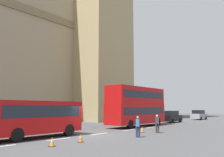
{
  "coord_description": "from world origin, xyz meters",
  "views": [
    {
      "loc": [
        -15.26,
        -14.97,
        2.42
      ],
      "look_at": [
        9.57,
        5.15,
        6.2
      ],
      "focal_mm": 38.89,
      "sensor_mm": 36.0,
      "label": 1
    }
  ],
  "objects_px": {
    "pedestrian_near_cones": "(138,126)",
    "pedestrian_by_kerb": "(157,123)",
    "sedan_trailing": "(199,115)",
    "double_decker_bus": "(137,105)",
    "traffic_cone_west": "(52,142)",
    "traffic_cone_middle": "(81,138)",
    "traffic_cone_east": "(142,129)",
    "sedan_lead": "(171,117)"
  },
  "relations": [
    {
      "from": "sedan_trailing",
      "to": "traffic_cone_east",
      "type": "bearing_deg",
      "value": -171.29
    },
    {
      "from": "double_decker_bus",
      "to": "pedestrian_near_cones",
      "type": "height_order",
      "value": "double_decker_bus"
    },
    {
      "from": "sedan_trailing",
      "to": "pedestrian_near_cones",
      "type": "relative_size",
      "value": 2.6
    },
    {
      "from": "sedan_trailing",
      "to": "pedestrian_by_kerb",
      "type": "height_order",
      "value": "sedan_trailing"
    },
    {
      "from": "pedestrian_near_cones",
      "to": "pedestrian_by_kerb",
      "type": "distance_m",
      "value": 4.03
    },
    {
      "from": "double_decker_bus",
      "to": "traffic_cone_middle",
      "type": "bearing_deg",
      "value": -162.29
    },
    {
      "from": "double_decker_bus",
      "to": "traffic_cone_east",
      "type": "bearing_deg",
      "value": -143.1
    },
    {
      "from": "sedan_lead",
      "to": "traffic_cone_east",
      "type": "height_order",
      "value": "sedan_lead"
    },
    {
      "from": "double_decker_bus",
      "to": "traffic_cone_west",
      "type": "height_order",
      "value": "double_decker_bus"
    },
    {
      "from": "traffic_cone_middle",
      "to": "traffic_cone_east",
      "type": "bearing_deg",
      "value": 1.19
    },
    {
      "from": "traffic_cone_west",
      "to": "pedestrian_near_cones",
      "type": "xyz_separation_m",
      "value": [
        7.14,
        -1.67,
        0.63
      ]
    },
    {
      "from": "traffic_cone_west",
      "to": "pedestrian_near_cones",
      "type": "bearing_deg",
      "value": -13.13
    },
    {
      "from": "traffic_cone_east",
      "to": "pedestrian_near_cones",
      "type": "bearing_deg",
      "value": -153.02
    },
    {
      "from": "pedestrian_near_cones",
      "to": "pedestrian_by_kerb",
      "type": "bearing_deg",
      "value": 6.12
    },
    {
      "from": "sedan_trailing",
      "to": "traffic_cone_west",
      "type": "xyz_separation_m",
      "value": [
        -38.12,
        -4.33,
        -0.63
      ]
    },
    {
      "from": "traffic_cone_middle",
      "to": "pedestrian_near_cones",
      "type": "height_order",
      "value": "pedestrian_near_cones"
    },
    {
      "from": "traffic_cone_west",
      "to": "traffic_cone_middle",
      "type": "height_order",
      "value": "same"
    },
    {
      "from": "traffic_cone_middle",
      "to": "traffic_cone_west",
      "type": "bearing_deg",
      "value": 178.9
    },
    {
      "from": "traffic_cone_middle",
      "to": "pedestrian_by_kerb",
      "type": "height_order",
      "value": "pedestrian_by_kerb"
    },
    {
      "from": "traffic_cone_middle",
      "to": "double_decker_bus",
      "type": "bearing_deg",
      "value": 17.71
    },
    {
      "from": "traffic_cone_middle",
      "to": "pedestrian_near_cones",
      "type": "relative_size",
      "value": 0.34
    },
    {
      "from": "double_decker_bus",
      "to": "traffic_cone_west",
      "type": "relative_size",
      "value": 17.3
    },
    {
      "from": "pedestrian_near_cones",
      "to": "traffic_cone_east",
      "type": "bearing_deg",
      "value": 26.98
    },
    {
      "from": "double_decker_bus",
      "to": "sedan_lead",
      "type": "height_order",
      "value": "double_decker_bus"
    },
    {
      "from": "pedestrian_by_kerb",
      "to": "sedan_trailing",
      "type": "bearing_deg",
      "value": 11.67
    },
    {
      "from": "traffic_cone_east",
      "to": "traffic_cone_middle",
      "type": "bearing_deg",
      "value": -178.81
    },
    {
      "from": "traffic_cone_middle",
      "to": "pedestrian_near_cones",
      "type": "distance_m",
      "value": 5.07
    },
    {
      "from": "traffic_cone_west",
      "to": "traffic_cone_east",
      "type": "bearing_deg",
      "value": 0.68
    },
    {
      "from": "double_decker_bus",
      "to": "sedan_lead",
      "type": "xyz_separation_m",
      "value": [
        9.91,
        0.09,
        -1.8
      ]
    },
    {
      "from": "traffic_cone_west",
      "to": "pedestrian_by_kerb",
      "type": "bearing_deg",
      "value": -6.33
    },
    {
      "from": "traffic_cone_east",
      "to": "pedestrian_by_kerb",
      "type": "bearing_deg",
      "value": -70.43
    },
    {
      "from": "sedan_lead",
      "to": "sedan_trailing",
      "type": "bearing_deg",
      "value": -0.91
    },
    {
      "from": "double_decker_bus",
      "to": "traffic_cone_middle",
      "type": "height_order",
      "value": "double_decker_bus"
    },
    {
      "from": "sedan_trailing",
      "to": "traffic_cone_west",
      "type": "distance_m",
      "value": 38.37
    },
    {
      "from": "traffic_cone_east",
      "to": "pedestrian_by_kerb",
      "type": "relative_size",
      "value": 0.34
    },
    {
      "from": "sedan_trailing",
      "to": "traffic_cone_west",
      "type": "bearing_deg",
      "value": -173.51
    },
    {
      "from": "sedan_lead",
      "to": "traffic_cone_west",
      "type": "height_order",
      "value": "sedan_lead"
    },
    {
      "from": "sedan_trailing",
      "to": "traffic_cone_middle",
      "type": "bearing_deg",
      "value": -173.01
    },
    {
      "from": "sedan_trailing",
      "to": "pedestrian_near_cones",
      "type": "distance_m",
      "value": 31.55
    },
    {
      "from": "traffic_cone_west",
      "to": "traffic_cone_middle",
      "type": "relative_size",
      "value": 1.0
    },
    {
      "from": "sedan_lead",
      "to": "sedan_trailing",
      "type": "xyz_separation_m",
      "value": [
        11.82,
        -0.19,
        0.0
      ]
    },
    {
      "from": "double_decker_bus",
      "to": "traffic_cone_east",
      "type": "xyz_separation_m",
      "value": [
        -5.73,
        -4.3,
        -2.43
      ]
    }
  ]
}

